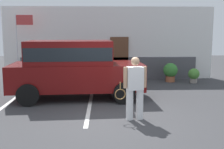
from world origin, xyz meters
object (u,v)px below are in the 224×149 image
at_px(potted_plant_secondary, 194,75).
at_px(flag_pole, 21,35).
at_px(parked_suv, 74,66).
at_px(tennis_player_man, 135,88).
at_px(potted_plant_by_porch, 170,71).

height_order(potted_plant_secondary, flag_pole, flag_pole).
distance_m(parked_suv, potted_plant_secondary, 5.98).
height_order(tennis_player_man, flag_pole, flag_pole).
xyz_separation_m(potted_plant_by_porch, potted_plant_secondary, (1.01, -0.35, -0.12)).
distance_m(potted_plant_secondary, flag_pole, 8.26).
distance_m(potted_plant_by_porch, flag_pole, 7.23).
relative_size(potted_plant_by_porch, flag_pole, 0.28).
relative_size(tennis_player_man, potted_plant_by_porch, 1.92).
xyz_separation_m(potted_plant_by_porch, flag_pole, (-7.02, 0.21, 1.69)).
relative_size(potted_plant_secondary, flag_pole, 0.21).
bearing_deg(potted_plant_by_porch, flag_pole, 178.27).
height_order(parked_suv, tennis_player_man, parked_suv).
distance_m(tennis_player_man, flag_pole, 7.62).
xyz_separation_m(parked_suv, potted_plant_by_porch, (4.21, 3.16, -0.65)).
relative_size(tennis_player_man, potted_plant_secondary, 2.52).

